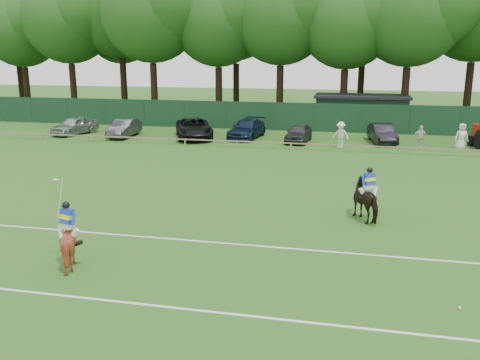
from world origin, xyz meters
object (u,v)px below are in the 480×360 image
(spectator_left, at_px, (341,134))
(spectator_mid, at_px, (420,137))
(hatch_grey, at_px, (299,133))
(sedan_silver, at_px, (75,126))
(sedan_navy, at_px, (247,129))
(polo_ball, at_px, (460,308))
(sedan_grey, at_px, (124,128))
(suv_black, at_px, (194,128))
(utility_shed, at_px, (361,111))
(horse_chestnut, at_px, (69,242))
(estate_black, at_px, (382,133))
(horse_dark, at_px, (368,200))
(spectator_right, at_px, (462,137))

(spectator_left, distance_m, spectator_mid, 5.63)
(hatch_grey, bearing_deg, sedan_silver, -174.18)
(hatch_grey, bearing_deg, sedan_navy, 171.81)
(spectator_left, bearing_deg, polo_ball, -65.41)
(sedan_grey, relative_size, suv_black, 0.75)
(spectator_left, bearing_deg, sedan_navy, 177.20)
(suv_black, bearing_deg, utility_shed, 11.63)
(hatch_grey, bearing_deg, spectator_left, -19.70)
(suv_black, distance_m, spectator_mid, 17.40)
(horse_chestnut, bearing_deg, sedan_grey, -51.80)
(horse_chestnut, bearing_deg, utility_shed, -88.70)
(horse_chestnut, distance_m, sedan_navy, 26.28)
(sedan_navy, height_order, spectator_left, spectator_left)
(polo_ball, bearing_deg, estate_black, 91.54)
(horse_dark, height_order, hatch_grey, horse_dark)
(horse_chestnut, xyz_separation_m, sedan_silver, (-14.15, 25.01, -0.05))
(horse_dark, distance_m, sedan_navy, 21.38)
(sedan_navy, distance_m, spectator_right, 16.14)
(horse_dark, distance_m, spectator_mid, 17.69)
(sedan_silver, distance_m, utility_shed, 25.48)
(spectator_mid, bearing_deg, sedan_grey, 175.36)
(polo_ball, distance_m, utility_shed, 34.53)
(suv_black, relative_size, polo_ball, 65.15)
(horse_chestnut, bearing_deg, spectator_mid, -102.47)
(hatch_grey, bearing_deg, horse_chestnut, -95.84)
(sedan_grey, height_order, spectator_left, spectator_left)
(sedan_grey, height_order, utility_shed, utility_shed)
(sedan_silver, bearing_deg, sedan_navy, 21.18)
(polo_ball, bearing_deg, spectator_mid, 85.79)
(horse_chestnut, relative_size, suv_black, 0.28)
(utility_shed, bearing_deg, sedan_silver, -159.41)
(horse_chestnut, xyz_separation_m, spectator_right, (16.61, 24.46, 0.14))
(sedan_silver, relative_size, hatch_grey, 1.07)
(horse_dark, bearing_deg, suv_black, -85.75)
(horse_dark, relative_size, sedan_grey, 0.46)
(sedan_navy, height_order, estate_black, sedan_navy)
(horse_chestnut, bearing_deg, horse_dark, -127.16)
(sedan_grey, distance_m, utility_shed, 21.30)
(spectator_right, bearing_deg, sedan_navy, 166.58)
(horse_chestnut, xyz_separation_m, spectator_left, (8.13, 23.75, 0.12))
(sedan_silver, height_order, hatch_grey, sedan_silver)
(sedan_silver, height_order, polo_ball, sedan_silver)
(sedan_navy, xyz_separation_m, spectator_mid, (13.19, -2.15, 0.11))
(suv_black, height_order, estate_black, suv_black)
(sedan_navy, bearing_deg, hatch_grey, -6.46)
(sedan_grey, bearing_deg, estate_black, 1.61)
(spectator_right, bearing_deg, horse_chestnut, -131.16)
(horse_dark, distance_m, utility_shed, 27.07)
(horse_chestnut, relative_size, spectator_right, 0.85)
(horse_chestnut, relative_size, spectator_mid, 0.94)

